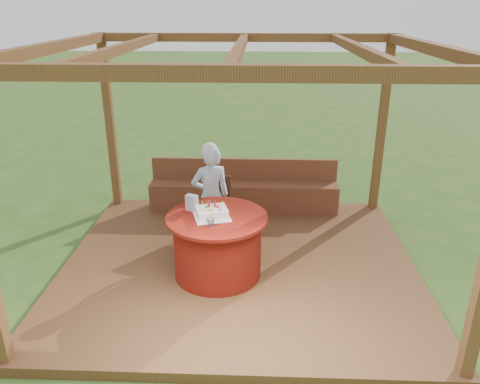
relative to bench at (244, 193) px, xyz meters
name	(u,v)px	position (x,y,z in m)	size (l,w,h in m)	color
ground	(239,270)	(0.00, -1.72, -0.38)	(60.00, 60.00, 0.00)	#2F501A
deck	(239,266)	(0.00, -1.72, -0.32)	(4.50, 4.00, 0.12)	brown
pergola	(239,84)	(0.00, -1.72, 2.02)	(4.50, 4.00, 2.72)	brown
bench	(244,193)	(0.00, 0.00, 0.00)	(3.00, 0.42, 0.80)	brown
table	(217,245)	(-0.25, -2.01, 0.13)	(1.21, 1.21, 0.79)	maroon
chair	(213,203)	(-0.40, -0.93, 0.23)	(0.55, 0.55, 0.88)	#341B10
elderly_woman	(211,195)	(-0.40, -1.23, 0.47)	(0.60, 0.49, 1.46)	#98BBE2
birthday_cake	(212,212)	(-0.31, -2.02, 0.58)	(0.50, 0.50, 0.18)	white
gift_bag	(192,203)	(-0.57, -1.85, 0.62)	(0.14, 0.09, 0.20)	#C07CAB
drinking_glass	(211,222)	(-0.30, -2.27, 0.57)	(0.10, 0.10, 0.09)	white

